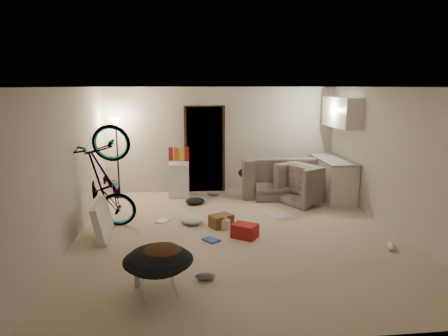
{
  "coord_description": "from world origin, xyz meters",
  "views": [
    {
      "loc": [
        -0.93,
        -6.48,
        2.51
      ],
      "look_at": [
        -0.18,
        0.6,
        1.05
      ],
      "focal_mm": 32.0,
      "sensor_mm": 36.0,
      "label": 1
    }
  ],
  "objects": [
    {
      "name": "floor",
      "position": [
        0.0,
        0.0,
        -0.01
      ],
      "size": [
        5.5,
        6.0,
        0.02
      ],
      "primitive_type": "cube",
      "color": "beige",
      "rests_on": "ground"
    },
    {
      "name": "ceiling",
      "position": [
        0.0,
        0.0,
        2.51
      ],
      "size": [
        5.5,
        6.0,
        0.02
      ],
      "primitive_type": "cube",
      "color": "white",
      "rests_on": "wall_back"
    },
    {
      "name": "wall_back",
      "position": [
        0.0,
        3.01,
        1.25
      ],
      "size": [
        5.5,
        0.02,
        2.5
      ],
      "primitive_type": "cube",
      "color": "beige",
      "rests_on": "floor"
    },
    {
      "name": "wall_front",
      "position": [
        0.0,
        -3.01,
        1.25
      ],
      "size": [
        5.5,
        0.02,
        2.5
      ],
      "primitive_type": "cube",
      "color": "beige",
      "rests_on": "floor"
    },
    {
      "name": "wall_left",
      "position": [
        -2.76,
        0.0,
        1.25
      ],
      "size": [
        0.02,
        6.0,
        2.5
      ],
      "primitive_type": "cube",
      "color": "beige",
      "rests_on": "floor"
    },
    {
      "name": "wall_right",
      "position": [
        2.76,
        0.0,
        1.25
      ],
      "size": [
        0.02,
        6.0,
        2.5
      ],
      "primitive_type": "cube",
      "color": "beige",
      "rests_on": "floor"
    },
    {
      "name": "doorway",
      "position": [
        -0.4,
        2.97,
        1.02
      ],
      "size": [
        0.85,
        0.1,
        2.04
      ],
      "primitive_type": "cube",
      "color": "black",
      "rests_on": "floor"
    },
    {
      "name": "door_trim",
      "position": [
        -0.4,
        2.94,
        1.02
      ],
      "size": [
        0.97,
        0.04,
        2.1
      ],
      "primitive_type": "cube",
      "color": "black",
      "rests_on": "floor"
    },
    {
      "name": "floor_lamp",
      "position": [
        -2.4,
        2.65,
        1.31
      ],
      "size": [
        0.28,
        0.28,
        1.81
      ],
      "color": "black",
      "rests_on": "floor"
    },
    {
      "name": "kitchen_counter",
      "position": [
        2.43,
        2.0,
        0.44
      ],
      "size": [
        0.6,
        1.5,
        0.88
      ],
      "primitive_type": "cube",
      "color": "beige",
      "rests_on": "floor"
    },
    {
      "name": "counter_top",
      "position": [
        2.43,
        2.0,
        0.9
      ],
      "size": [
        0.64,
        1.54,
        0.04
      ],
      "primitive_type": "cube",
      "color": "gray",
      "rests_on": "kitchen_counter"
    },
    {
      "name": "kitchen_uppers",
      "position": [
        2.56,
        2.0,
        1.95
      ],
      "size": [
        0.38,
        1.4,
        0.65
      ],
      "primitive_type": "cube",
      "color": "beige",
      "rests_on": "wall_right"
    },
    {
      "name": "sofa",
      "position": [
        1.57,
        2.45,
        0.34
      ],
      "size": [
        2.35,
        0.99,
        0.68
      ],
      "primitive_type": "imported",
      "rotation": [
        0.0,
        0.0,
        3.11
      ],
      "color": "#323831",
      "rests_on": "floor"
    },
    {
      "name": "armchair",
      "position": [
        1.84,
        1.83,
        0.31
      ],
      "size": [
        1.21,
        1.26,
        0.63
      ],
      "primitive_type": "imported",
      "rotation": [
        0.0,
        0.0,
        2.08
      ],
      "color": "#323831",
      "rests_on": "floor"
    },
    {
      "name": "bicycle",
      "position": [
        -2.3,
        0.54,
        0.5
      ],
      "size": [
        1.98,
        0.99,
        1.11
      ],
      "primitive_type": "imported",
      "rotation": [
        0.0,
        -0.17,
        1.48
      ],
      "color": "black",
      "rests_on": "floor"
    },
    {
      "name": "book_asset",
      "position": [
        -1.56,
        -1.77,
        0.01
      ],
      "size": [
        0.31,
        0.28,
        0.02
      ],
      "primitive_type": "imported",
      "rotation": [
        0.0,
        0.0,
        1.09
      ],
      "color": "#A91C19",
      "rests_on": "floor"
    },
    {
      "name": "mini_fridge",
      "position": [
        -1.03,
        2.55,
        0.39
      ],
      "size": [
        0.48,
        0.48,
        0.78
      ],
      "primitive_type": "cube",
      "rotation": [
        0.0,
        0.0,
        -0.04
      ],
      "color": "white",
      "rests_on": "floor"
    },
    {
      "name": "snack_box_0",
      "position": [
        -1.2,
        2.55,
        1.0
      ],
      "size": [
        0.1,
        0.07,
        0.3
      ],
      "primitive_type": "cube",
      "rotation": [
        0.0,
        0.0,
        0.02
      ],
      "color": "#A91C19",
      "rests_on": "mini_fridge"
    },
    {
      "name": "snack_box_1",
      "position": [
        -1.08,
        2.55,
        1.0
      ],
      "size": [
        0.1,
        0.08,
        0.3
      ],
      "primitive_type": "cube",
      "rotation": [
        0.0,
        0.0,
        -0.07
      ],
      "color": "#D75D1A",
      "rests_on": "mini_fridge"
    },
    {
      "name": "snack_box_2",
      "position": [
        -0.96,
        2.55,
        1.0
      ],
      "size": [
        0.12,
        0.1,
        0.3
      ],
      "primitive_type": "cube",
      "rotation": [
        0.0,
        0.0,
        0.33
      ],
      "color": "yellow",
      "rests_on": "mini_fridge"
    },
    {
      "name": "snack_box_3",
      "position": [
        -0.84,
        2.55,
        1.0
      ],
      "size": [
        0.1,
        0.08,
        0.3
      ],
      "primitive_type": "cube",
      "rotation": [
        0.0,
        0.0,
        0.05
      ],
      "color": "#A91C19",
      "rests_on": "mini_fridge"
    },
    {
      "name": "saucer_chair",
      "position": [
        -1.25,
        -1.89,
        0.36
      ],
      "size": [
        0.85,
        0.85,
        0.61
      ],
      "color": "silver",
      "rests_on": "floor"
    },
    {
      "name": "hoodie",
      "position": [
        -1.2,
        -1.92,
        0.55
      ],
      "size": [
        0.59,
        0.54,
        0.22
      ],
      "primitive_type": "ellipsoid",
      "rotation": [
        0.0,
        0.0,
        0.35
      ],
      "color": "#492D19",
      "rests_on": "saucer_chair"
    },
    {
      "name": "sofa_drape",
      "position": [
        0.62,
        2.45,
        0.54
      ],
      "size": [
        0.59,
        0.5,
        0.28
      ],
      "primitive_type": "ellipsoid",
      "rotation": [
        0.0,
        0.0,
        -0.07
      ],
      "color": "black",
      "rests_on": "sofa"
    },
    {
      "name": "tv_box",
      "position": [
        -2.3,
        0.12,
        0.3
      ],
      "size": [
        0.25,
        0.93,
        0.62
      ],
      "primitive_type": "cube",
      "rotation": [
        0.0,
        -0.21,
        0.02
      ],
      "color": "silver",
      "rests_on": "floor"
    },
    {
      "name": "drink_case_a",
      "position": [
        -0.26,
        0.4,
        0.11
      ],
      "size": [
        0.48,
        0.43,
        0.22
      ],
      "primitive_type": "cube",
      "rotation": [
        0.0,
        0.0,
        0.5
      ],
      "color": "brown",
      "rests_on": "floor"
    },
    {
      "name": "drink_case_b",
      "position": [
        0.09,
        -0.16,
        0.12
      ],
      "size": [
        0.5,
        0.47,
        0.23
      ],
      "primitive_type": "cube",
      "rotation": [
        0.0,
        0.0,
        -0.6
      ],
      "color": "#A91C19",
      "rests_on": "floor"
    },
    {
      "name": "juicer",
      "position": [
        -0.2,
        0.27,
        0.1
      ],
      "size": [
        0.18,
        0.18,
        0.25
      ],
      "color": "beige",
      "rests_on": "floor"
    },
    {
      "name": "newspaper",
      "position": [
        0.92,
        0.94,
        0.0
      ],
      "size": [
        0.54,
        0.61,
        0.01
      ],
      "primitive_type": "cube",
      "rotation": [
        0.0,
        0.0,
        0.37
      ],
      "color": "#B7B1A9",
      "rests_on": "floor"
    },
    {
      "name": "book_blue",
      "position": [
        -0.49,
        -0.25,
        0.01
      ],
      "size": [
        0.32,
        0.33,
        0.03
      ],
      "primitive_type": "cube",
      "rotation": [
        0.0,
        0.0,
        0.67
      ],
      "color": "#3261B4",
      "rests_on": "floor"
    },
    {
      "name": "book_white",
      "position": [
        -1.34,
        0.8,
        0.01
      ],
      "size": [
        0.3,
        0.32,
        0.02
      ],
      "primitive_type": "cube",
      "rotation": [
        0.0,
        0.0,
        -0.45
      ],
      "color": "silver",
      "rests_on": "floor"
    },
    {
      "name": "shoe_0",
      "position": [
        -0.76,
        2.01,
        0.05
      ],
      "size": [
        0.28,
        0.11,
        0.1
      ],
      "primitive_type": "ellipsoid",
      "rotation": [
        0.0,
        0.0,
        -0.01
      ],
      "color": "#3261B4",
      "rests_on": "floor"
    },
    {
      "name": "shoe_1",
      "position": [
        -0.24,
        2.49,
        0.05
      ],
      "size": [
        0.31,
        0.22,
        0.11
      ],
      "primitive_type": "ellipsoid",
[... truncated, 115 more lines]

